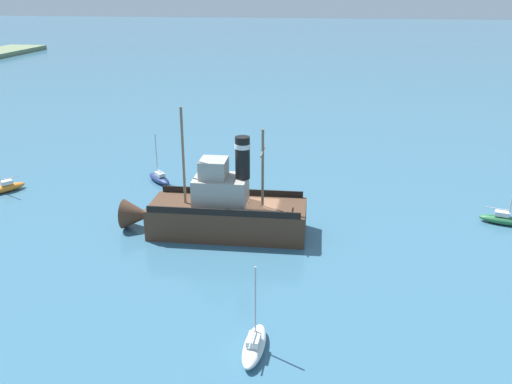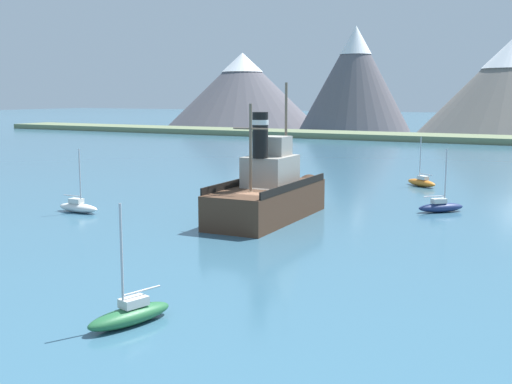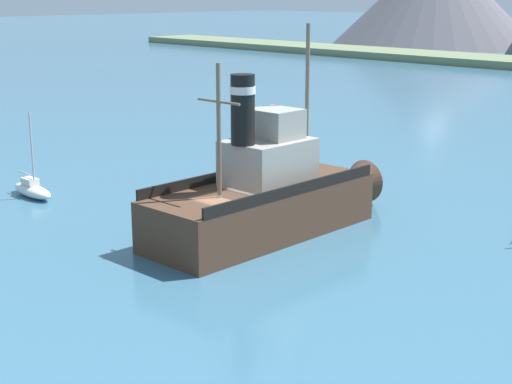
{
  "view_description": "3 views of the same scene",
  "coord_description": "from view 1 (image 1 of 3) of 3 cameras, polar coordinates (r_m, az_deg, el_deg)",
  "views": [
    {
      "loc": [
        -38.21,
        -5.53,
        18.09
      ],
      "look_at": [
        2.28,
        0.83,
        2.46
      ],
      "focal_mm": 38.0,
      "sensor_mm": 36.0,
      "label": 1
    },
    {
      "loc": [
        20.41,
        -38.14,
        8.98
      ],
      "look_at": [
        -2.86,
        5.08,
        1.53
      ],
      "focal_mm": 45.0,
      "sensor_mm": 36.0,
      "label": 2
    },
    {
      "loc": [
        25.16,
        -22.61,
        11.47
      ],
      "look_at": [
        -0.19,
        1.88,
        2.34
      ],
      "focal_mm": 55.0,
      "sensor_mm": 36.0,
      "label": 3
    }
  ],
  "objects": [
    {
      "name": "ground_plane",
      "position": [
        42.64,
        0.63,
        -4.23
      ],
      "size": [
        600.0,
        600.0,
        0.0
      ],
      "primitive_type": "plane",
      "color": "#38667F"
    },
    {
      "name": "sailboat_navy",
      "position": [
        54.01,
        -10.15,
        1.45
      ],
      "size": [
        3.49,
        3.44,
        4.9
      ],
      "color": "navy",
      "rests_on": "ground"
    },
    {
      "name": "sailboat_green",
      "position": [
        48.22,
        24.64,
        -2.62
      ],
      "size": [
        2.05,
        3.96,
        4.9
      ],
      "color": "#286B3D",
      "rests_on": "ground"
    },
    {
      "name": "sailboat_orange",
      "position": [
        55.85,
        -24.93,
        0.42
      ],
      "size": [
        3.74,
        3.09,
        4.9
      ],
      "color": "orange",
      "rests_on": "ground"
    },
    {
      "name": "sailboat_white",
      "position": [
        29.58,
        -0.19,
        -15.79
      ],
      "size": [
        3.83,
        1.19,
        4.9
      ],
      "color": "white",
      "rests_on": "ground"
    },
    {
      "name": "old_tugboat",
      "position": [
        41.88,
        -3.83,
        -2.01
      ],
      "size": [
        4.86,
        14.52,
        9.9
      ],
      "color": "#4C3323",
      "rests_on": "ground"
    }
  ]
}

